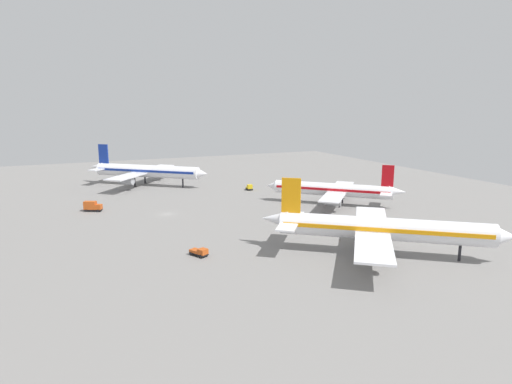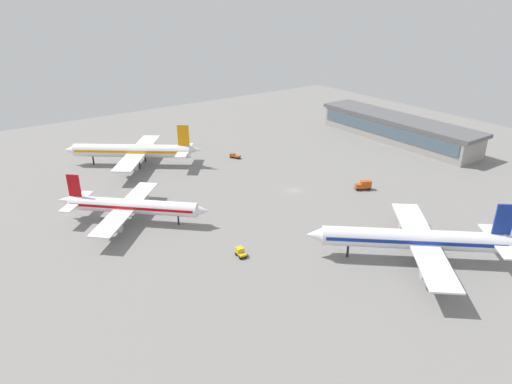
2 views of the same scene
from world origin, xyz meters
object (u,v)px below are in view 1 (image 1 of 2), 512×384
airplane_distant (380,229)px  baggage_tug (249,187)px  airplane_at_gate (146,171)px  pushback_tractor (200,252)px  catering_truck (92,206)px  airplane_taxiing (334,190)px

airplane_distant → baggage_tug: size_ratio=14.02×
airplane_at_gate → pushback_tractor: size_ratio=9.60×
pushback_tractor → baggage_tug: bearing=120.6°
airplane_distant → baggage_tug: airplane_distant is taller
airplane_distant → catering_truck: airplane_distant is taller
airplane_distant → pushback_tractor: bearing=-165.2°
airplane_taxiing → airplane_distant: (46.97, -19.41, 0.92)m
airplane_taxiing → pushback_tractor: 65.18m
airplane_at_gate → catering_truck: airplane_at_gate is taller
airplane_distant → catering_truck: bearing=166.5°
airplane_distant → pushback_tractor: (-16.02, -37.79, -5.23)m
airplane_distant → pushback_tractor: size_ratio=9.87×
airplane_at_gate → baggage_tug: airplane_at_gate is taller
pushback_tractor → baggage_tug: baggage_tug is taller
pushback_tractor → baggage_tug: (-66.51, 41.16, 0.19)m
pushback_tractor → baggage_tug: size_ratio=1.42×
catering_truck → baggage_tug: 61.37m
catering_truck → baggage_tug: size_ratio=1.74×
airplane_taxiing → pushback_tractor: size_ratio=7.97×
airplane_at_gate → pushback_tractor: bearing=-52.7°
airplane_taxiing → airplane_distant: 50.83m
airplane_taxiing → catering_truck: bearing=26.0°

